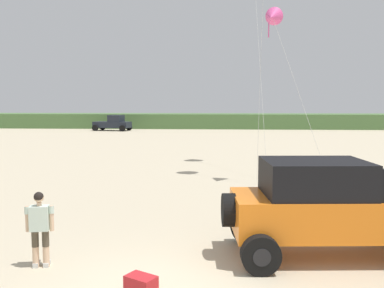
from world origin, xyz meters
The scene contains 6 objects.
dune_ridge centered at (-1.91, 51.57, 0.99)m, with size 90.00×6.51×1.99m, color #4C703D.
jeep centered at (3.70, 2.11, 1.20)m, with size 4.94×2.70×2.26m.
person_watching centered at (-2.64, 1.05, 0.94)m, with size 0.62×0.36×1.67m.
cooler_box centered at (-0.20, -0.17, 0.19)m, with size 0.56×0.36×0.38m, color #B21E23.
distant_pickup centered at (-12.28, 44.93, 0.94)m, with size 4.87×3.14×1.98m.
kite_red_delta centered at (3.46, 10.97, 7.21)m, with size 2.81×2.80×7.75m.
Camera 1 is at (1.24, -7.58, 3.58)m, focal length 39.27 mm.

